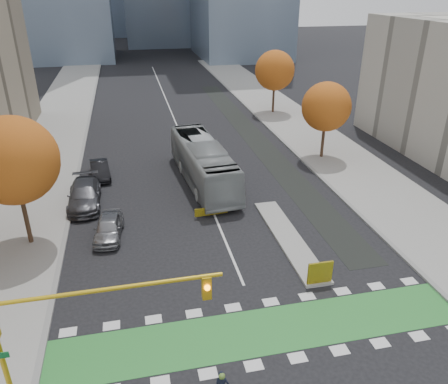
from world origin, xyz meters
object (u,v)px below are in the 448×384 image
tree_east_near (326,107)px  parked_car_a (109,227)px  parked_car_c (84,195)px  hazard_board (320,273)px  tree_east_far (275,70)px  traffic_signal_west (71,319)px  parked_car_b (100,170)px  bus (203,163)px  tree_west (13,161)px

tree_east_near → parked_car_a: size_ratio=1.72×
tree_east_near → parked_car_c: 22.01m
tree_east_near → parked_car_a: bearing=-152.0°
hazard_board → tree_east_far: size_ratio=0.18×
tree_east_far → tree_east_near: bearing=-91.8°
tree_east_far → traffic_signal_west: size_ratio=0.90×
parked_car_b → parked_car_c: parked_car_c is taller
hazard_board → traffic_signal_west: traffic_signal_west is taller
tree_east_far → bus: bearing=-122.8°
hazard_board → tree_west: tree_west is taller
parked_car_a → tree_east_near: bearing=34.2°
bus → hazard_board: bearing=-80.4°
tree_east_far → parked_car_a: size_ratio=1.86×
traffic_signal_west → parked_car_c: bearing=93.5°
hazard_board → parked_car_c: parked_car_c is taller
parked_car_a → parked_car_c: (-1.80, 5.00, 0.11)m
traffic_signal_west → parked_car_a: traffic_signal_west is taller
tree_east_near → tree_west: bearing=-157.4°
tree_east_far → parked_car_c: (-21.50, -21.21, -4.43)m
tree_east_near → hazard_board: bearing=-114.2°
hazard_board → parked_car_a: hazard_board is taller
bus → parked_car_c: 9.54m
tree_east_far → bus: tree_east_far is taller
bus → parked_car_b: 8.85m
parked_car_c → tree_east_far: bearing=44.1°
traffic_signal_west → tree_west: bearing=108.0°
tree_east_far → parked_car_c: bearing=-135.4°
tree_east_far → parked_car_a: tree_east_far is taller
parked_car_b → hazard_board: bearing=-62.8°
hazard_board → parked_car_c: size_ratio=0.25×
parked_car_b → tree_east_near: bearing=-6.7°
tree_east_far → bus: size_ratio=0.62×
tree_east_far → parked_car_b: 26.59m
parked_car_b → bus: bearing=-26.1°
hazard_board → tree_east_near: bearing=65.8°
tree_east_near → bus: size_ratio=0.57×
tree_west → traffic_signal_west: 13.25m
tree_west → parked_car_a: tree_west is taller
hazard_board → parked_car_c: 18.10m
tree_east_far → parked_car_b: size_ratio=1.88×
parked_car_a → parked_car_b: (-0.87, 10.00, -0.03)m
parked_car_a → tree_east_far: bearing=59.3°
parked_car_c → tree_west: bearing=-122.6°
hazard_board → tree_east_near: size_ratio=0.20×
parked_car_c → tree_east_near: bearing=13.4°
bus → parked_car_a: bearing=-140.8°
parked_car_a → tree_west: bearing=-176.3°
tree_east_near → traffic_signal_west: (-19.93, -22.51, -0.83)m
tree_east_near → tree_east_far: bearing=88.2°
parked_car_c → bus: bearing=12.7°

